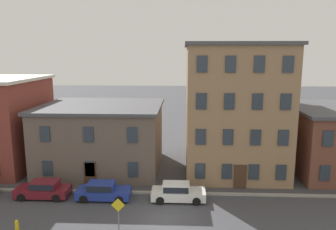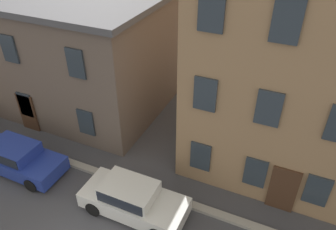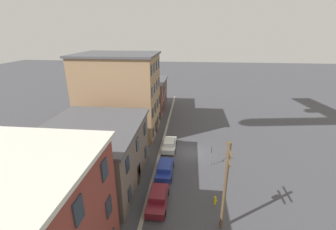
{
  "view_description": "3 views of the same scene",
  "coord_description": "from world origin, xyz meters",
  "px_view_note": "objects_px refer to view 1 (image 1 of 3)",
  "views": [
    {
      "loc": [
        1.15,
        -21.84,
        11.87
      ],
      "look_at": [
        0.03,
        2.36,
        7.3
      ],
      "focal_mm": 35.0,
      "sensor_mm": 36.0,
      "label": 1
    },
    {
      "loc": [
        5.83,
        -4.34,
        11.12
      ],
      "look_at": [
        1.78,
        4.63,
        4.32
      ],
      "focal_mm": 35.0,
      "sensor_mm": 36.0,
      "label": 2
    },
    {
      "loc": [
        -27.93,
        0.6,
        16.0
      ],
      "look_at": [
        -0.52,
        3.37,
        5.71
      ],
      "focal_mm": 24.0,
      "sensor_mm": 36.0,
      "label": 3
    }
  ],
  "objects_px": {
    "car_white": "(178,192)",
    "caution_sign": "(118,211)",
    "car_maroon": "(44,189)",
    "fire_hydrant": "(17,226)",
    "car_blue": "(103,190)"
  },
  "relations": [
    {
      "from": "fire_hydrant",
      "to": "caution_sign",
      "type": "bearing_deg",
      "value": -0.48
    },
    {
      "from": "caution_sign",
      "to": "fire_hydrant",
      "type": "xyz_separation_m",
      "value": [
        -6.89,
        0.06,
        -1.33
      ]
    },
    {
      "from": "car_maroon",
      "to": "caution_sign",
      "type": "height_order",
      "value": "caution_sign"
    },
    {
      "from": "car_blue",
      "to": "caution_sign",
      "type": "xyz_separation_m",
      "value": [
        2.41,
        -5.54,
        1.07
      ]
    },
    {
      "from": "car_blue",
      "to": "caution_sign",
      "type": "distance_m",
      "value": 6.13
    },
    {
      "from": "car_maroon",
      "to": "fire_hydrant",
      "type": "bearing_deg",
      "value": -84.42
    },
    {
      "from": "car_maroon",
      "to": "caution_sign",
      "type": "relative_size",
      "value": 1.62
    },
    {
      "from": "car_blue",
      "to": "car_white",
      "type": "bearing_deg",
      "value": 0.4
    },
    {
      "from": "caution_sign",
      "to": "car_maroon",
      "type": "bearing_deg",
      "value": 142.88
    },
    {
      "from": "car_maroon",
      "to": "car_white",
      "type": "distance_m",
      "value": 11.2
    },
    {
      "from": "car_white",
      "to": "caution_sign",
      "type": "bearing_deg",
      "value": -124.02
    },
    {
      "from": "car_maroon",
      "to": "car_blue",
      "type": "relative_size",
      "value": 1.0
    },
    {
      "from": "fire_hydrant",
      "to": "car_maroon",
      "type": "bearing_deg",
      "value": 95.58
    },
    {
      "from": "car_maroon",
      "to": "fire_hydrant",
      "type": "xyz_separation_m",
      "value": [
        0.54,
        -5.57,
        -0.27
      ]
    },
    {
      "from": "car_blue",
      "to": "fire_hydrant",
      "type": "height_order",
      "value": "car_blue"
    }
  ]
}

